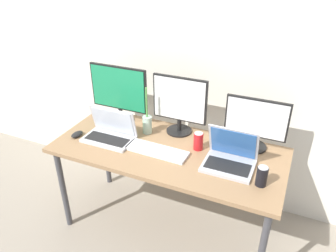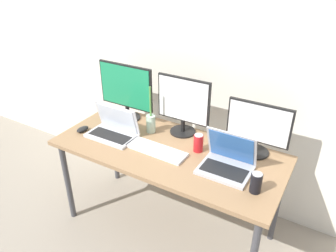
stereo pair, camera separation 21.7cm
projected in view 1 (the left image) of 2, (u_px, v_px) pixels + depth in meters
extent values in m
plane|color=gray|center=(168.00, 226.00, 2.63)|extent=(16.00, 16.00, 0.00)
cube|color=silver|center=(200.00, 47.00, 2.46)|extent=(7.00, 0.08, 2.60)
cylinder|color=#424247|center=(63.00, 189.00, 2.48)|extent=(0.04, 0.04, 0.71)
cylinder|color=#424247|center=(106.00, 150.00, 2.95)|extent=(0.04, 0.04, 0.71)
cylinder|color=#424247|center=(275.00, 194.00, 2.43)|extent=(0.04, 0.04, 0.71)
cube|color=#93704C|center=(168.00, 150.00, 2.27)|extent=(1.60, 0.71, 0.03)
cylinder|color=black|center=(121.00, 120.00, 2.62)|extent=(0.20, 0.20, 0.01)
cylinder|color=black|center=(121.00, 114.00, 2.60)|extent=(0.03, 0.03, 0.09)
cube|color=black|center=(119.00, 88.00, 2.49)|extent=(0.47, 0.02, 0.35)
cube|color=#1E8C59|center=(118.00, 89.00, 2.48)|extent=(0.45, 0.01, 0.32)
cylinder|color=black|center=(179.00, 131.00, 2.47)|extent=(0.19, 0.19, 0.01)
cylinder|color=black|center=(179.00, 125.00, 2.45)|extent=(0.03, 0.03, 0.09)
cube|color=black|center=(180.00, 99.00, 2.34)|extent=(0.41, 0.02, 0.34)
cube|color=white|center=(179.00, 100.00, 2.33)|extent=(0.38, 0.01, 0.31)
cylinder|color=black|center=(252.00, 146.00, 2.28)|extent=(0.19, 0.19, 0.01)
cylinder|color=black|center=(253.00, 141.00, 2.26)|extent=(0.03, 0.03, 0.08)
cube|color=black|center=(257.00, 118.00, 2.17)|extent=(0.42, 0.02, 0.28)
cube|color=white|center=(256.00, 119.00, 2.16)|extent=(0.40, 0.01, 0.25)
cube|color=silver|center=(109.00, 139.00, 2.35)|extent=(0.36, 0.21, 0.02)
cube|color=black|center=(107.00, 139.00, 2.34)|extent=(0.32, 0.12, 0.00)
cube|color=silver|center=(113.00, 121.00, 2.36)|extent=(0.36, 0.06, 0.21)
cube|color=silver|center=(113.00, 121.00, 2.36)|extent=(0.32, 0.05, 0.19)
cube|color=#B7B7BC|center=(228.00, 166.00, 2.07)|extent=(0.32, 0.25, 0.02)
cube|color=black|center=(228.00, 166.00, 2.05)|extent=(0.28, 0.14, 0.00)
cube|color=#B7B7BC|center=(233.00, 142.00, 2.08)|extent=(0.32, 0.09, 0.24)
cube|color=#3366B2|center=(233.00, 143.00, 2.07)|extent=(0.29, 0.08, 0.21)
cube|color=white|center=(157.00, 151.00, 2.22)|extent=(0.43, 0.15, 0.02)
ellipsoid|color=black|center=(77.00, 134.00, 2.40)|extent=(0.07, 0.11, 0.03)
cylinder|color=red|center=(198.00, 141.00, 2.23)|extent=(0.07, 0.07, 0.12)
cylinder|color=silver|center=(199.00, 133.00, 2.20)|extent=(0.06, 0.06, 0.00)
cylinder|color=black|center=(262.00, 176.00, 1.90)|extent=(0.07, 0.07, 0.12)
cylinder|color=silver|center=(263.00, 168.00, 1.87)|extent=(0.06, 0.06, 0.00)
cylinder|color=#B2D1B7|center=(147.00, 125.00, 2.43)|extent=(0.07, 0.07, 0.13)
cylinder|color=#519342|center=(147.00, 103.00, 2.34)|extent=(0.01, 0.01, 0.23)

